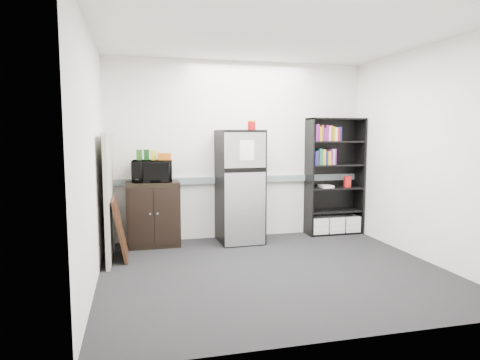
{
  "coord_description": "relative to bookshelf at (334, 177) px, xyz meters",
  "views": [
    {
      "loc": [
        -1.57,
        -4.66,
        1.62
      ],
      "look_at": [
        -0.19,
        0.9,
        0.99
      ],
      "focal_mm": 32.0,
      "sensor_mm": 36.0,
      "label": 1
    }
  ],
  "objects": [
    {
      "name": "floor",
      "position": [
        -1.53,
        -1.57,
        -0.91
      ],
      "size": [
        4.0,
        4.0,
        0.0
      ],
      "primitive_type": "plane",
      "color": "black",
      "rests_on": "ground"
    },
    {
      "name": "wall_back",
      "position": [
        -1.53,
        0.18,
        0.44
      ],
      "size": [
        4.0,
        0.02,
        2.7
      ],
      "primitive_type": "cube",
      "color": "silver",
      "rests_on": "floor"
    },
    {
      "name": "wall_right",
      "position": [
        0.47,
        -1.57,
        0.44
      ],
      "size": [
        0.02,
        3.5,
        2.7
      ],
      "primitive_type": "cube",
      "color": "silver",
      "rests_on": "floor"
    },
    {
      "name": "wall_left",
      "position": [
        -3.53,
        -1.57,
        0.44
      ],
      "size": [
        0.02,
        3.5,
        2.7
      ],
      "primitive_type": "cube",
      "color": "silver",
      "rests_on": "floor"
    },
    {
      "name": "ceiling",
      "position": [
        -1.53,
        -1.57,
        1.79
      ],
      "size": [
        4.0,
        3.5,
        0.02
      ],
      "primitive_type": "cube",
      "color": "white",
      "rests_on": "wall_back"
    },
    {
      "name": "electrical_raceway",
      "position": [
        -1.53,
        0.15,
        -0.01
      ],
      "size": [
        3.92,
        0.05,
        0.1
      ],
      "primitive_type": "cube",
      "color": "gray",
      "rests_on": "wall_back"
    },
    {
      "name": "wall_note",
      "position": [
        -1.88,
        0.18,
        0.64
      ],
      "size": [
        0.14,
        0.0,
        0.1
      ],
      "primitive_type": "cube",
      "color": "white",
      "rests_on": "wall_back"
    },
    {
      "name": "bookshelf",
      "position": [
        0.0,
        0.0,
        0.0
      ],
      "size": [
        0.9,
        0.34,
        1.85
      ],
      "color": "black",
      "rests_on": "floor"
    },
    {
      "name": "cubicle_partition",
      "position": [
        -3.43,
        -0.49,
        -0.1
      ],
      "size": [
        0.06,
        1.3,
        1.62
      ],
      "color": "gray",
      "rests_on": "floor"
    },
    {
      "name": "cabinet",
      "position": [
        -2.86,
        -0.06,
        -0.45
      ],
      "size": [
        0.74,
        0.49,
        0.93
      ],
      "color": "black",
      "rests_on": "floor"
    },
    {
      "name": "microwave",
      "position": [
        -2.86,
        -0.08,
        0.17
      ],
      "size": [
        0.58,
        0.42,
        0.31
      ],
      "primitive_type": "imported",
      "rotation": [
        0.0,
        0.0,
        -0.08
      ],
      "color": "black",
      "rests_on": "cabinet"
    },
    {
      "name": "snack_box_a",
      "position": [
        -3.03,
        -0.05,
        0.4
      ],
      "size": [
        0.08,
        0.07,
        0.15
      ],
      "primitive_type": "cube",
      "rotation": [
        0.0,
        0.0,
        -0.25
      ],
      "color": "#275C1A",
      "rests_on": "microwave"
    },
    {
      "name": "snack_box_b",
      "position": [
        -2.93,
        -0.05,
        0.4
      ],
      "size": [
        0.07,
        0.06,
        0.15
      ],
      "primitive_type": "cube",
      "rotation": [
        0.0,
        0.0,
        -0.08
      ],
      "color": "#0C3710",
      "rests_on": "microwave"
    },
    {
      "name": "snack_box_c",
      "position": [
        -2.83,
        -0.05,
        0.39
      ],
      "size": [
        0.07,
        0.05,
        0.14
      ],
      "primitive_type": "cube",
      "rotation": [
        0.0,
        0.0,
        0.06
      ],
      "color": "#CEC713",
      "rests_on": "microwave"
    },
    {
      "name": "snack_bag",
      "position": [
        -2.68,
        -0.1,
        0.37
      ],
      "size": [
        0.2,
        0.14,
        0.1
      ],
      "primitive_type": "cube",
      "rotation": [
        0.0,
        0.0,
        -0.22
      ],
      "color": "#C75E13",
      "rests_on": "microwave"
    },
    {
      "name": "refrigerator",
      "position": [
        -1.59,
        -0.14,
        -0.08
      ],
      "size": [
        0.65,
        0.68,
        1.66
      ],
      "rotation": [
        0.0,
        0.0,
        0.04
      ],
      "color": "black",
      "rests_on": "floor"
    },
    {
      "name": "coffee_can",
      "position": [
        -1.38,
        -0.02,
        0.83
      ],
      "size": [
        0.12,
        0.12,
        0.16
      ],
      "color": "#A6070C",
      "rests_on": "refrigerator"
    },
    {
      "name": "framed_poster",
      "position": [
        -3.3,
        -0.62,
        -0.51
      ],
      "size": [
        0.18,
        0.62,
        0.79
      ],
      "rotation": [
        0.0,
        -0.18,
        0.0
      ],
      "color": "black",
      "rests_on": "floor"
    }
  ]
}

